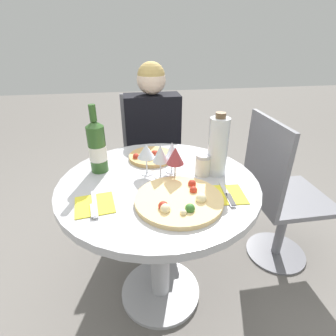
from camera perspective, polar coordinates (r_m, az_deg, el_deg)
The scene contains 16 objects.
ground_plane at distance 1.72m, azimuth -1.63°, elevation -25.34°, with size 12.00×12.00×0.00m, color slate.
dining_table at distance 1.30m, azimuth -1.97°, elevation -9.25°, with size 0.91×0.91×0.76m.
chair_behind_diner at distance 2.07m, azimuth -3.36°, elevation 1.60°, with size 0.44×0.44×0.97m.
seated_diner at distance 1.90m, azimuth -2.94°, elevation 1.66°, with size 0.38×0.40×1.21m.
chair_empty_side at distance 1.75m, azimuth 22.88°, elevation -5.91°, with size 0.44×0.44×0.97m.
pizza_large at distance 1.05m, azimuth 2.51°, elevation -6.94°, with size 0.36×0.36×0.05m.
pizza_small_far at distance 1.41m, azimuth -3.70°, elevation 2.53°, with size 0.24×0.24×0.05m.
wine_bottle at distance 1.28m, azimuth -15.17°, elevation 4.46°, with size 0.08×0.08×0.33m.
tall_carafe at distance 1.23m, azimuth 10.81°, elevation 4.64°, with size 0.09×0.09×0.30m.
sugar_shaker at distance 1.25m, azimuth 7.63°, elevation 0.74°, with size 0.07×0.07×0.10m.
wine_glass_center at distance 1.19m, azimuth -1.68°, elevation 3.05°, with size 0.07×0.07×0.16m.
wine_glass_back_right at distance 1.24m, azimuth 0.86°, elevation 3.71°, with size 0.07×0.07×0.15m.
wine_glass_back_left at distance 1.22m, azimuth -4.78°, elevation 3.57°, with size 0.08×0.08×0.15m.
wine_glass_front_right at distance 1.15m, azimuth 1.60°, elevation 2.58°, with size 0.08×0.08×0.16m.
place_setting_left at distance 1.08m, azimuth -15.70°, elevation -7.74°, with size 0.17×0.19×0.01m.
place_setting_right at distance 1.13m, azimuth 12.65°, elevation -5.68°, with size 0.16×0.19×0.01m.
Camera 1 is at (-0.12, -1.04, 1.37)m, focal length 28.00 mm.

